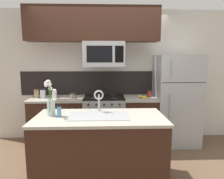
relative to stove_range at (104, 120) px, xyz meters
name	(u,v)px	position (x,y,z in m)	size (l,w,h in m)	color
ground_plane	(104,167)	(0.00, -0.90, -0.46)	(10.00, 10.00, 0.00)	brown
rear_partition	(119,75)	(0.30, 0.38, 0.84)	(5.20, 0.10, 2.60)	silver
splash_band	(104,83)	(0.00, 0.32, 0.69)	(3.35, 0.01, 0.48)	black
back_counter_left	(59,121)	(-0.88, 0.00, -0.01)	(1.02, 0.65, 0.91)	#381E14
back_counter_right	(139,120)	(0.68, 0.00, -0.01)	(0.64, 0.65, 0.91)	#381E14
stove_range	(104,120)	(0.00, 0.00, 0.00)	(0.76, 0.64, 0.93)	#A8AAAF
microwave	(104,54)	(0.00, -0.02, 1.26)	(0.74, 0.40, 0.45)	#A8AAAF
upper_cabinet_band	(93,24)	(-0.19, -0.05, 1.78)	(2.36, 0.34, 0.60)	#381E14
refrigerator	(176,100)	(1.39, 0.02, 0.39)	(0.80, 0.74, 1.71)	#A8AAAF
storage_jar_tall	(37,94)	(-1.27, 0.03, 0.53)	(0.09, 0.09, 0.16)	#997F5B
storage_jar_medium	(43,93)	(-1.16, 0.02, 0.53)	(0.10, 0.10, 0.17)	silver
storage_jar_short	(55,94)	(-0.94, 0.01, 0.51)	(0.09, 0.09, 0.13)	silver
storage_jar_squat	(73,96)	(-0.59, -0.03, 0.49)	(0.09, 0.09, 0.09)	#997F5B
banana_bunch	(143,97)	(0.73, -0.06, 0.47)	(0.19, 0.12, 0.08)	yellow
coffee_tin	(149,94)	(0.88, 0.05, 0.50)	(0.08, 0.08, 0.11)	#B22D23
island_counter	(100,149)	(-0.05, -1.25, -0.01)	(1.66, 0.79, 0.91)	#381E14
kitchen_sink	(98,121)	(-0.07, -1.25, 0.38)	(0.76, 0.42, 0.16)	#ADAFB5
sink_faucet	(99,98)	(-0.07, -1.04, 0.65)	(0.14, 0.14, 0.31)	#B7BABF
dish_soap_bottle	(59,112)	(-0.56, -1.27, 0.52)	(0.06, 0.05, 0.16)	#4C93C6
flower_vase	(51,103)	(-0.68, -1.21, 0.61)	(0.16, 0.17, 0.47)	silver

